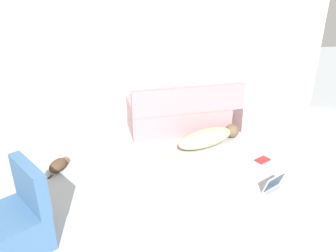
% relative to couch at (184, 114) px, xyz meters
% --- Properties ---
extents(wall_back, '(7.59, 0.06, 2.78)m').
position_rel_couch_xyz_m(wall_back, '(-0.83, 0.68, 1.10)').
color(wall_back, silver).
rests_on(wall_back, ground_plane).
extents(couch, '(2.02, 1.00, 0.91)m').
position_rel_couch_xyz_m(couch, '(0.00, 0.00, 0.00)').
color(couch, '#A3757A').
rests_on(couch, ground_plane).
extents(dog, '(1.44, 0.77, 0.28)m').
position_rel_couch_xyz_m(dog, '(0.26, -0.71, -0.15)').
color(dog, tan).
rests_on(dog, ground_plane).
extents(cat, '(0.33, 0.48, 0.16)m').
position_rel_couch_xyz_m(cat, '(-2.09, -1.07, -0.21)').
color(cat, '#473323').
rests_on(cat, ground_plane).
extents(laptop_open, '(0.44, 0.43, 0.23)m').
position_rel_couch_xyz_m(laptop_open, '(0.76, -2.16, -0.21)').
color(laptop_open, '#B7B7BC').
rests_on(laptop_open, ground_plane).
extents(book_red, '(0.25, 0.22, 0.02)m').
position_rel_couch_xyz_m(book_red, '(0.94, -1.36, -0.28)').
color(book_red, maroon).
rests_on(book_red, ground_plane).
extents(side_chair, '(0.84, 0.86, 0.89)m').
position_rel_couch_xyz_m(side_chair, '(-2.29, -2.53, 0.00)').
color(side_chair, '#385B84').
rests_on(side_chair, ground_plane).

